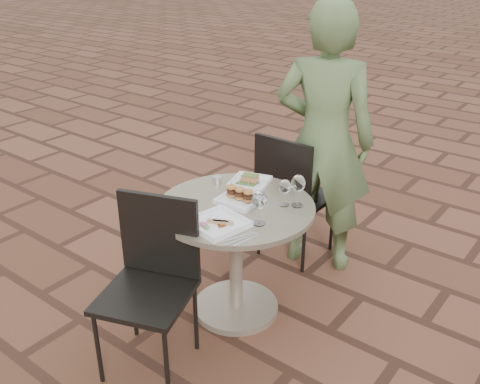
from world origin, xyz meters
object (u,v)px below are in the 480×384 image
Objects in this scene: cafe_table at (236,242)px; plate_tuna at (217,223)px; diner at (324,141)px; plate_sliders at (240,196)px; plate_salmon at (250,181)px; chair_near at (152,270)px; chair_far at (290,188)px.

plate_tuna reaches higher than cafe_table.
diner is 0.78m from plate_sliders.
cafe_table is at bearing -68.74° from plate_salmon.
plate_salmon is (-0.00, 0.84, 0.20)m from chair_near.
cafe_table is 0.37m from plate_tuna.
plate_tuna is at bearing -71.10° from plate_salmon.
chair_far is 3.37× the size of plate_salmon.
diner is at bearing 82.00° from plate_sliders.
diner reaches higher than chair_near.
diner is (0.18, 0.10, 0.35)m from chair_far.
cafe_table is 0.91m from diner.
chair_far is at bearing 68.85° from chair_near.
plate_tuna is at bearing -74.59° from plate_sliders.
plate_tuna is (0.07, -0.25, 0.26)m from cafe_table.
chair_near is at bearing -100.49° from cafe_table.
plate_salmon is 0.25m from plate_sliders.
chair_far is 1.27m from chair_near.
chair_far is 0.52× the size of diner.
plate_tuna is at bearing 70.63° from diner.
plate_salmon is at bearing 113.24° from plate_sliders.
cafe_table is at bearing 97.58° from chair_far.
plate_tuna is at bearing 40.85° from chair_near.
cafe_table is 0.97× the size of chair_near.
chair_near is at bearing -119.11° from plate_tuna.
chair_near is 0.41m from plate_tuna.
plate_tuna is (0.15, -0.96, 0.20)m from chair_far.
chair_near is 1.43m from diner.
chair_near is at bearing -89.80° from plate_salmon.
diner reaches higher than chair_far.
plate_salmon is (-0.11, 0.28, 0.26)m from cafe_table.
diner is at bearing -149.57° from chair_far.
plate_sliders reaches higher than cafe_table.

